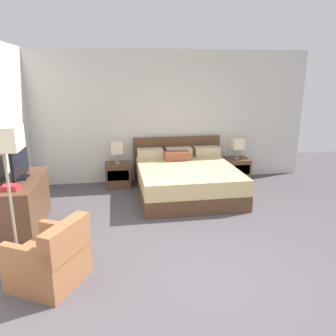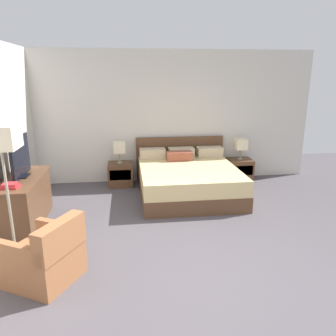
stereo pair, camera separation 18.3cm
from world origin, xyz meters
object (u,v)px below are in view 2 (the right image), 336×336
object	(u,v)px
nightstand_right	(239,170)
dresser	(24,201)
nightstand_left	(121,174)
floor_lamp	(1,145)
bed	(187,179)
tv	(20,158)
book_blue_cover	(10,184)
table_lamp_right	(241,144)
armchair_by_window	(46,258)
table_lamp_left	(119,148)
book_red_cover	(10,187)

from	to	relation	value
nightstand_right	dresser	xyz separation A→B (m)	(-4.05, -1.70, 0.15)
nightstand_left	floor_lamp	world-z (taller)	floor_lamp
bed	tv	xyz separation A→B (m)	(-2.75, -0.92, 0.74)
nightstand_left	book_blue_cover	distance (m)	2.67
nightstand_right	tv	bearing A→B (deg)	-158.02
table_lamp_right	dresser	xyz separation A→B (m)	(-4.05, -1.71, -0.42)
book_blue_cover	armchair_by_window	size ratio (longest dim) A/B	0.20
nightstand_right	table_lamp_left	distance (m)	2.66
table_lamp_right	nightstand_right	bearing A→B (deg)	-90.00
table_lamp_right	floor_lamp	bearing A→B (deg)	-144.28
table_lamp_right	floor_lamp	xyz separation A→B (m)	(-3.87, -2.79, 0.67)
tv	floor_lamp	xyz separation A→B (m)	(0.17, -1.15, 0.43)
bed	nightstand_left	xyz separation A→B (m)	(-1.30, 0.71, -0.07)
bed	dresser	distance (m)	2.92
floor_lamp	book_blue_cover	bearing A→B (deg)	106.77
book_blue_cover	floor_lamp	distance (m)	0.94
nightstand_right	book_red_cover	size ratio (longest dim) A/B	2.16
dresser	armchair_by_window	world-z (taller)	armchair_by_window
table_lamp_left	floor_lamp	xyz separation A→B (m)	(-1.28, -2.79, 0.67)
nightstand_left	tv	xyz separation A→B (m)	(-1.45, -1.63, 0.81)
bed	tv	size ratio (longest dim) A/B	2.50
nightstand_right	tv	world-z (taller)	tv
dresser	book_red_cover	xyz separation A→B (m)	(-0.01, -0.45, 0.38)
nightstand_left	dresser	xyz separation A→B (m)	(-1.45, -1.70, 0.15)
nightstand_left	book_blue_cover	size ratio (longest dim) A/B	2.72
table_lamp_right	tv	bearing A→B (deg)	-158.00
bed	table_lamp_right	xyz separation A→B (m)	(1.30, 0.72, 0.50)
dresser	tv	world-z (taller)	tv
nightstand_right	table_lamp_right	xyz separation A→B (m)	(-0.00, 0.00, 0.57)
nightstand_left	table_lamp_left	world-z (taller)	table_lamp_left
table_lamp_right	book_blue_cover	size ratio (longest dim) A/B	2.39
bed	nightstand_right	distance (m)	1.48
floor_lamp	book_red_cover	bearing A→B (deg)	106.51
bed	floor_lamp	distance (m)	3.50
nightstand_right	tv	xyz separation A→B (m)	(-4.05, -1.63, 0.81)
table_lamp_right	tv	distance (m)	4.37
bed	dresser	bearing A→B (deg)	-160.20
table_lamp_right	tv	world-z (taller)	tv
bed	book_red_cover	bearing A→B (deg)	-152.43
armchair_by_window	nightstand_left	bearing A→B (deg)	76.48
table_lamp_left	armchair_by_window	bearing A→B (deg)	-103.51
nightstand_right	armchair_by_window	size ratio (longest dim) A/B	0.55
tv	armchair_by_window	size ratio (longest dim) A/B	0.88
book_red_cover	book_blue_cover	size ratio (longest dim) A/B	1.26
dresser	floor_lamp	distance (m)	1.55
book_red_cover	armchair_by_window	size ratio (longest dim) A/B	0.25
nightstand_right	dresser	size ratio (longest dim) A/B	0.36
nightstand_left	tv	distance (m)	2.33
table_lamp_left	tv	xyz separation A→B (m)	(-1.45, -1.63, 0.24)
table_lamp_left	book_red_cover	xyz separation A→B (m)	(-1.46, -2.16, -0.04)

